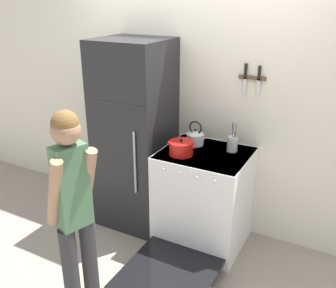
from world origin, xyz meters
TOP-DOWN VIEW (x-y plane):
  - ground_plane at (0.00, 0.00)m, footprint 14.00×14.00m
  - wall_back at (0.00, 0.03)m, footprint 10.00×0.06m
  - refrigerator at (-0.46, -0.31)m, footprint 0.66×0.65m
  - stove_range at (0.30, -0.38)m, footprint 0.78×1.43m
  - dutch_oven_pot at (0.12, -0.48)m, footprint 0.26×0.22m
  - tea_kettle at (0.14, -0.21)m, footprint 0.20×0.16m
  - utensil_jar at (0.50, -0.20)m, footprint 0.09×0.09m
  - person at (-0.12, -1.59)m, footprint 0.32×0.38m
  - wall_knife_strip at (0.57, -0.02)m, footprint 0.24×0.03m

SIDE VIEW (x-z plane):
  - ground_plane at x=0.00m, z-range 0.00..0.00m
  - stove_range at x=0.30m, z-range 0.00..0.92m
  - person at x=-0.12m, z-range 0.11..1.70m
  - refrigerator at x=-0.46m, z-range 0.00..1.86m
  - dutch_oven_pot at x=0.12m, z-range 0.91..1.06m
  - tea_kettle at x=0.14m, z-range 0.88..1.11m
  - utensil_jar at x=0.50m, z-range 0.86..1.14m
  - wall_back at x=0.00m, z-range 0.00..2.55m
  - wall_knife_strip at x=0.57m, z-range 1.43..1.70m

